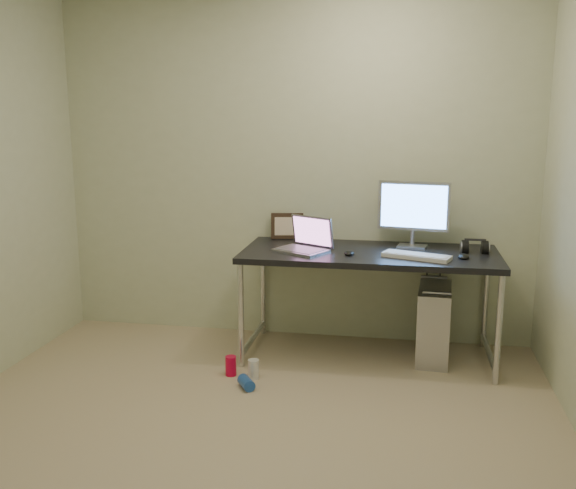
% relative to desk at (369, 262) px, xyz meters
% --- Properties ---
extents(floor, '(3.50, 3.50, 0.00)m').
position_rel_desk_xyz_m(floor, '(-0.59, -1.37, -0.68)').
color(floor, tan).
rests_on(floor, ground).
extents(wall_back, '(3.50, 0.02, 2.50)m').
position_rel_desk_xyz_m(wall_back, '(-0.59, 0.38, 0.57)').
color(wall_back, beige).
rests_on(wall_back, ground).
extents(desk, '(1.72, 0.75, 0.75)m').
position_rel_desk_xyz_m(desk, '(0.00, 0.00, 0.00)').
color(desk, black).
rests_on(desk, ground).
extents(tower_computer, '(0.24, 0.50, 0.54)m').
position_rel_desk_xyz_m(tower_computer, '(0.45, 0.04, -0.42)').
color(tower_computer, silver).
rests_on(tower_computer, ground).
extents(cable_a, '(0.01, 0.16, 0.69)m').
position_rel_desk_xyz_m(cable_a, '(0.40, 0.33, -0.28)').
color(cable_a, black).
rests_on(cable_a, ground).
extents(cable_b, '(0.02, 0.11, 0.71)m').
position_rel_desk_xyz_m(cable_b, '(0.49, 0.31, -0.30)').
color(cable_b, black).
rests_on(cable_b, ground).
extents(can_red, '(0.10, 0.10, 0.13)m').
position_rel_desk_xyz_m(can_red, '(-0.85, -0.50, -0.61)').
color(can_red, red).
rests_on(can_red, ground).
extents(can_white, '(0.08, 0.08, 0.13)m').
position_rel_desk_xyz_m(can_white, '(-0.69, -0.52, -0.61)').
color(can_white, silver).
rests_on(can_white, ground).
extents(can_blue, '(0.13, 0.15, 0.07)m').
position_rel_desk_xyz_m(can_blue, '(-0.70, -0.68, -0.64)').
color(can_blue, '#214EA9').
rests_on(can_blue, ground).
extents(laptop, '(0.42, 0.40, 0.23)m').
position_rel_desk_xyz_m(laptop, '(-0.43, -0.06, 0.13)').
color(laptop, '#B1B0B8').
rests_on(laptop, desk).
extents(monitor, '(0.49, 0.17, 0.46)m').
position_rel_desk_xyz_m(monitor, '(0.28, 0.18, 0.34)').
color(monitor, '#B1B0B8').
rests_on(monitor, desk).
extents(keyboard, '(0.46, 0.28, 0.03)m').
position_rel_desk_xyz_m(keyboard, '(0.31, -0.15, 0.09)').
color(keyboard, silver).
rests_on(keyboard, desk).
extents(mouse_right, '(0.08, 0.12, 0.04)m').
position_rel_desk_xyz_m(mouse_right, '(0.61, -0.11, 0.09)').
color(mouse_right, black).
rests_on(mouse_right, desk).
extents(mouse_left, '(0.07, 0.11, 0.04)m').
position_rel_desk_xyz_m(mouse_left, '(-0.13, -0.13, 0.09)').
color(mouse_left, black).
rests_on(mouse_left, desk).
extents(headphones, '(0.17, 0.11, 0.12)m').
position_rel_desk_xyz_m(headphones, '(0.69, 0.08, 0.10)').
color(headphones, black).
rests_on(headphones, desk).
extents(picture_frame, '(0.25, 0.11, 0.19)m').
position_rel_desk_xyz_m(picture_frame, '(-0.63, 0.34, 0.17)').
color(picture_frame, black).
rests_on(picture_frame, desk).
extents(webcam, '(0.05, 0.04, 0.13)m').
position_rel_desk_xyz_m(webcam, '(-0.37, 0.24, 0.17)').
color(webcam, silver).
rests_on(webcam, desk).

